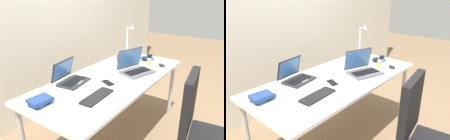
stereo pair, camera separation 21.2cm
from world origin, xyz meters
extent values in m
plane|color=#7A6047|center=(0.00, 0.00, 0.00)|extent=(12.00, 12.00, 0.00)
cube|color=silver|center=(0.00, 1.10, 1.30)|extent=(6.00, 0.12, 2.60)
cube|color=white|center=(0.00, 0.00, 0.72)|extent=(1.80, 0.80, 0.03)
cylinder|color=#B2B5BA|center=(0.84, -0.34, 0.35)|extent=(0.04, 0.04, 0.71)
cylinder|color=#B2B5BA|center=(-0.84, 0.34, 0.35)|extent=(0.04, 0.04, 0.71)
cylinder|color=#B2B5BA|center=(0.84, 0.34, 0.35)|extent=(0.04, 0.04, 0.71)
cylinder|color=silver|center=(0.80, 0.31, 0.75)|extent=(0.12, 0.12, 0.02)
cylinder|color=silver|center=(0.80, 0.31, 0.93)|extent=(0.02, 0.02, 0.34)
cylinder|color=silver|center=(0.80, 0.27, 1.10)|extent=(0.01, 0.08, 0.01)
cone|color=silver|center=(0.80, 0.23, 1.10)|extent=(0.07, 0.09, 0.09)
cube|color=#515459|center=(0.25, -0.16, 0.75)|extent=(0.39, 0.32, 0.02)
cube|color=black|center=(0.25, -0.16, 0.76)|extent=(0.32, 0.21, 0.00)
cube|color=#595B60|center=(0.23, -0.23, 0.76)|extent=(0.10, 0.08, 0.00)
cube|color=#515459|center=(0.29, -0.03, 0.87)|extent=(0.33, 0.15, 0.23)
cube|color=#3F72BF|center=(0.29, -0.03, 0.87)|extent=(0.29, 0.13, 0.19)
cube|color=#232326|center=(-0.32, 0.22, 0.75)|extent=(0.32, 0.24, 0.02)
cube|color=black|center=(-0.32, 0.22, 0.76)|extent=(0.27, 0.15, 0.00)
cube|color=#595B60|center=(-0.31, 0.15, 0.76)|extent=(0.09, 0.06, 0.00)
cube|color=#232326|center=(-0.34, 0.34, 0.86)|extent=(0.29, 0.10, 0.19)
cube|color=#3F72BF|center=(-0.33, 0.33, 0.86)|extent=(0.26, 0.08, 0.16)
cube|color=black|center=(-0.42, -0.14, 0.75)|extent=(0.34, 0.14, 0.02)
ellipsoid|color=black|center=(0.59, -0.28, 0.76)|extent=(0.09, 0.11, 0.03)
cube|color=black|center=(-0.14, -0.05, 0.74)|extent=(0.11, 0.15, 0.01)
torus|color=#335999|center=(0.74, -0.03, 0.75)|extent=(0.18, 0.18, 0.03)
cylinder|color=black|center=(0.67, -0.03, 0.76)|extent=(0.06, 0.06, 0.04)
cylinder|color=black|center=(0.82, -0.03, 0.76)|extent=(0.06, 0.06, 0.04)
cylinder|color=gold|center=(0.53, -0.15, 0.77)|extent=(0.04, 0.04, 0.06)
cylinder|color=white|center=(0.53, -0.15, 0.81)|extent=(0.04, 0.04, 0.01)
cube|color=navy|center=(-0.74, 0.15, 0.75)|extent=(0.20, 0.15, 0.03)
cube|color=navy|center=(-0.76, 0.14, 0.78)|extent=(0.18, 0.15, 0.03)
cylinder|color=#B21E23|center=(0.45, 0.20, 0.78)|extent=(0.08, 0.08, 0.09)
torus|color=#B21E23|center=(0.50, 0.20, 0.79)|extent=(0.05, 0.01, 0.05)
cube|color=black|center=(-0.05, -0.78, 0.73)|extent=(0.42, 0.11, 0.48)
camera|label=1|loc=(-1.63, -1.13, 1.58)|focal=34.40mm
camera|label=2|loc=(-1.50, -1.30, 1.58)|focal=34.40mm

